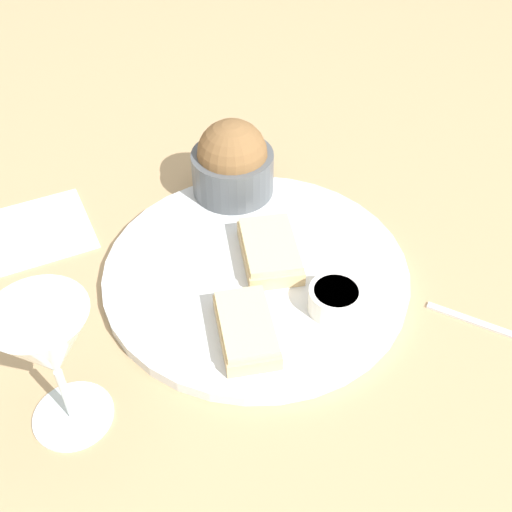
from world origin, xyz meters
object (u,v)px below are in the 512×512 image
Objects in this scene: napkin at (40,229)px; fork at (508,332)px; salad_bowl at (232,163)px; sauce_ramekin at (335,298)px; cheese_toast_far at (246,329)px; wine_glass at (49,348)px; cheese_toast_near at (270,250)px.

napkin is 1.04× the size of fork.
salad_bowl is 1.80× the size of sauce_ramekin.
cheese_toast_far is at bearing -132.44° from napkin.
sauce_ramekin is 0.30m from wine_glass.
salad_bowl is 0.14m from cheese_toast_near.
wine_glass is at bearing -167.90° from napkin.
sauce_ramekin is 0.11m from cheese_toast_near.
fork is (0.04, -0.46, -0.10)m from wine_glass.
salad_bowl reaches higher than fork.
cheese_toast_near is at bearing -168.10° from salad_bowl.
wine_glass is at bearing 108.14° from sauce_ramekin.
wine_glass is (-0.31, 0.19, 0.05)m from salad_bowl.
fork is (-0.24, -0.52, -0.00)m from napkin.
sauce_ramekin is 0.19m from fork.
salad_bowl reaches higher than cheese_toast_far.
fork is at bearing -84.92° from wine_glass.
cheese_toast_near is 0.68× the size of wine_glass.
fork is (-0.02, -0.28, -0.02)m from cheese_toast_far.
cheese_toast_near is at bearing 60.24° from fork.
cheese_toast_near reaches higher than fork.
wine_glass is 1.02× the size of fork.
cheese_toast_far is at bearing 176.95° from salad_bowl.
napkin is at bearing 97.54° from salad_bowl.
salad_bowl is 0.68× the size of napkin.
wine_glass is (-0.18, 0.22, 0.08)m from cheese_toast_near.
cheese_toast_near reaches higher than napkin.
salad_bowl is at bearing 11.90° from cheese_toast_near.
sauce_ramekin is 0.39× the size of wine_glass.
wine_glass is at bearing 129.19° from cheese_toast_near.
napkin is at bearing 69.80° from cheese_toast_near.
salad_bowl is 1.02× the size of cheese_toast_near.
salad_bowl is 0.70× the size of wine_glass.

